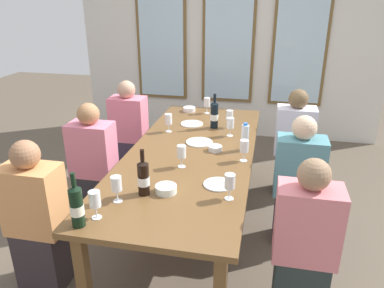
# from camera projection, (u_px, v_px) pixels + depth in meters

# --- Properties ---
(ground_plane) EXTENTS (12.00, 12.00, 0.00)m
(ground_plane) POSITION_uv_depth(u_px,v_px,m) (191.00, 226.00, 3.37)
(ground_plane) COLOR brown
(back_wall_with_windows) EXTENTS (4.22, 0.10, 2.90)m
(back_wall_with_windows) POSITION_uv_depth(u_px,v_px,m) (229.00, 33.00, 5.08)
(back_wall_with_windows) COLOR silver
(back_wall_with_windows) RESTS_ON ground
(dining_table) EXTENTS (1.02, 2.55, 0.74)m
(dining_table) POSITION_uv_depth(u_px,v_px,m) (191.00, 158.00, 3.12)
(dining_table) COLOR brown
(dining_table) RESTS_ON ground
(white_plate_0) EXTENTS (0.24, 0.24, 0.01)m
(white_plate_0) POSITION_uv_depth(u_px,v_px,m) (199.00, 142.00, 3.27)
(white_plate_0) COLOR white
(white_plate_0) RESTS_ON dining_table
(white_plate_1) EXTENTS (0.23, 0.23, 0.01)m
(white_plate_1) POSITION_uv_depth(u_px,v_px,m) (192.00, 124.00, 3.73)
(white_plate_1) COLOR white
(white_plate_1) RESTS_ON dining_table
(white_plate_2) EXTENTS (0.21, 0.21, 0.01)m
(white_plate_2) POSITION_uv_depth(u_px,v_px,m) (218.00, 184.00, 2.55)
(white_plate_2) COLOR white
(white_plate_2) RESTS_ON dining_table
(wine_bottle_0) EXTENTS (0.08, 0.08, 0.31)m
(wine_bottle_0) POSITION_uv_depth(u_px,v_px,m) (143.00, 178.00, 2.39)
(wine_bottle_0) COLOR black
(wine_bottle_0) RESTS_ON dining_table
(wine_bottle_1) EXTENTS (0.08, 0.08, 0.34)m
(wine_bottle_1) POSITION_uv_depth(u_px,v_px,m) (214.00, 115.00, 3.59)
(wine_bottle_1) COLOR black
(wine_bottle_1) RESTS_ON dining_table
(wine_bottle_2) EXTENTS (0.08, 0.08, 0.33)m
(wine_bottle_2) POSITION_uv_depth(u_px,v_px,m) (77.00, 206.00, 2.06)
(wine_bottle_2) COLOR black
(wine_bottle_2) RESTS_ON dining_table
(tasting_bowl_0) EXTENTS (0.14, 0.14, 0.05)m
(tasting_bowl_0) POSITION_uv_depth(u_px,v_px,m) (166.00, 189.00, 2.44)
(tasting_bowl_0) COLOR white
(tasting_bowl_0) RESTS_ON dining_table
(tasting_bowl_1) EXTENTS (0.14, 0.14, 0.05)m
(tasting_bowl_1) POSITION_uv_depth(u_px,v_px,m) (189.00, 109.00, 4.13)
(tasting_bowl_1) COLOR white
(tasting_bowl_1) RESTS_ON dining_table
(tasting_bowl_2) EXTENTS (0.11, 0.11, 0.04)m
(tasting_bowl_2) POSITION_uv_depth(u_px,v_px,m) (215.00, 148.00, 3.10)
(tasting_bowl_2) COLOR white
(tasting_bowl_2) RESTS_ON dining_table
(water_bottle) EXTENTS (0.06, 0.06, 0.24)m
(water_bottle) POSITION_uv_depth(u_px,v_px,m) (245.00, 138.00, 3.07)
(water_bottle) COLOR white
(water_bottle) RESTS_ON dining_table
(wine_glass_0) EXTENTS (0.07, 0.07, 0.17)m
(wine_glass_0) POSITION_uv_depth(u_px,v_px,m) (116.00, 185.00, 2.30)
(wine_glass_0) COLOR white
(wine_glass_0) RESTS_ON dining_table
(wine_glass_1) EXTENTS (0.07, 0.07, 0.17)m
(wine_glass_1) POSITION_uv_depth(u_px,v_px,m) (230.00, 182.00, 2.33)
(wine_glass_1) COLOR white
(wine_glass_1) RESTS_ON dining_table
(wine_glass_2) EXTENTS (0.07, 0.07, 0.17)m
(wine_glass_2) POSITION_uv_depth(u_px,v_px,m) (181.00, 153.00, 2.77)
(wine_glass_2) COLOR white
(wine_glass_2) RESTS_ON dining_table
(wine_glass_3) EXTENTS (0.07, 0.07, 0.17)m
(wine_glass_3) POSITION_uv_depth(u_px,v_px,m) (207.00, 103.00, 4.02)
(wine_glass_3) COLOR white
(wine_glass_3) RESTS_ON dining_table
(wine_glass_4) EXTENTS (0.07, 0.07, 0.17)m
(wine_glass_4) POSITION_uv_depth(u_px,v_px,m) (230.00, 116.00, 3.59)
(wine_glass_4) COLOR white
(wine_glass_4) RESTS_ON dining_table
(wine_glass_5) EXTENTS (0.07, 0.07, 0.17)m
(wine_glass_5) POSITION_uv_depth(u_px,v_px,m) (95.00, 200.00, 2.13)
(wine_glass_5) COLOR white
(wine_glass_5) RESTS_ON dining_table
(wine_glass_6) EXTENTS (0.07, 0.07, 0.17)m
(wine_glass_6) POSITION_uv_depth(u_px,v_px,m) (244.00, 147.00, 2.87)
(wine_glass_6) COLOR white
(wine_glass_6) RESTS_ON dining_table
(wine_glass_7) EXTENTS (0.07, 0.07, 0.17)m
(wine_glass_7) POSITION_uv_depth(u_px,v_px,m) (168.00, 119.00, 3.48)
(wine_glass_7) COLOR white
(wine_glass_7) RESTS_ON dining_table
(wine_glass_8) EXTENTS (0.07, 0.07, 0.17)m
(wine_glass_8) POSITION_uv_depth(u_px,v_px,m) (230.00, 124.00, 3.38)
(wine_glass_8) COLOR white
(wine_glass_8) RESTS_ON dining_table
(seated_person_0) EXTENTS (0.38, 0.24, 1.11)m
(seated_person_0) POSITION_uv_depth(u_px,v_px,m) (94.00, 166.00, 3.31)
(seated_person_0) COLOR #2B2A31
(seated_person_0) RESTS_ON ground
(seated_person_1) EXTENTS (0.38, 0.24, 1.11)m
(seated_person_1) POSITION_uv_depth(u_px,v_px,m) (298.00, 185.00, 3.00)
(seated_person_1) COLOR #232338
(seated_person_1) RESTS_ON ground
(seated_person_2) EXTENTS (0.38, 0.24, 1.11)m
(seated_person_2) POSITION_uv_depth(u_px,v_px,m) (129.00, 133.00, 4.11)
(seated_person_2) COLOR #392F41
(seated_person_2) RESTS_ON ground
(seated_person_3) EXTENTS (0.38, 0.24, 1.11)m
(seated_person_3) POSITION_uv_depth(u_px,v_px,m) (293.00, 146.00, 3.76)
(seated_person_3) COLOR #2F252E
(seated_person_3) RESTS_ON ground
(seated_person_4) EXTENTS (0.38, 0.24, 1.11)m
(seated_person_4) POSITION_uv_depth(u_px,v_px,m) (37.00, 220.00, 2.53)
(seated_person_4) COLOR #342B2E
(seated_person_4) RESTS_ON ground
(seated_person_5) EXTENTS (0.38, 0.24, 1.11)m
(seated_person_5) POSITION_uv_depth(u_px,v_px,m) (304.00, 246.00, 2.27)
(seated_person_5) COLOR #283332
(seated_person_5) RESTS_ON ground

